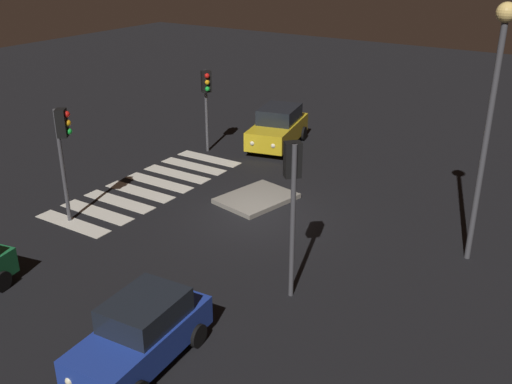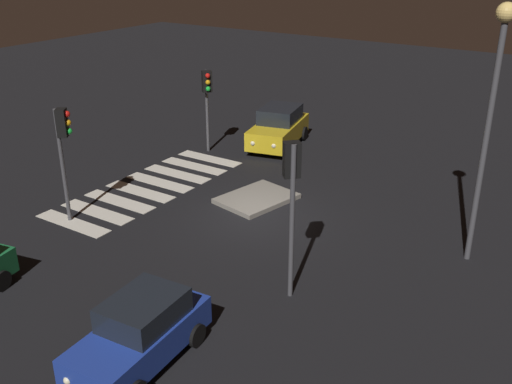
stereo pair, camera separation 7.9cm
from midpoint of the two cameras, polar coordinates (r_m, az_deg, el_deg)
ground_plane at (r=21.49m, az=0.11°, el=-2.45°), size 80.00×80.00×0.00m
traffic_island at (r=22.80m, az=0.17°, el=-0.63°), size 3.20×2.66×0.18m
car_blue at (r=14.49m, az=-10.97°, el=-13.22°), size 3.89×2.00×1.65m
car_yellow at (r=28.76m, az=2.29°, el=6.28°), size 4.60×2.74×1.90m
traffic_light_north at (r=15.58m, az=3.62°, el=0.96°), size 0.54×0.54×4.52m
traffic_light_east at (r=21.13m, az=-18.09°, el=5.05°), size 0.54×0.53×4.13m
traffic_light_south at (r=27.41m, az=-4.67°, el=9.72°), size 0.54×0.53×3.88m
street_lamp at (r=18.15m, az=22.13°, el=8.79°), size 0.56×0.56×7.81m
crosswalk_near at (r=24.46m, az=-10.15°, el=0.50°), size 8.75×3.20×0.02m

